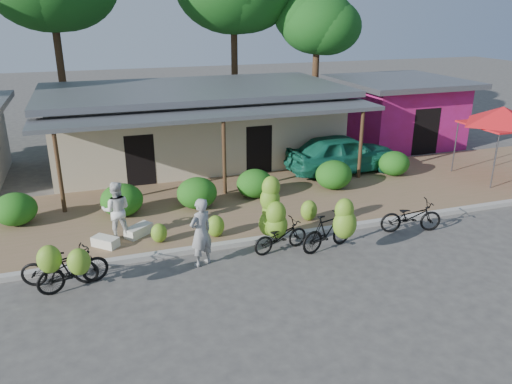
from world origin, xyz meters
The scene contains 26 objects.
ground centered at (0.00, 0.00, 0.00)m, with size 100.00×100.00×0.00m, color #43403E.
sidewalk centered at (0.00, 5.00, 0.06)m, with size 60.00×6.00×0.12m, color #886249.
curb centered at (0.00, 2.00, 0.07)m, with size 60.00×0.25×0.15m, color #A8A399.
shop_main centered at (0.00, 10.93, 1.72)m, with size 13.00×8.50×3.35m.
shop_pink centered at (10.50, 10.99, 1.67)m, with size 6.00×6.00×3.25m.
tree_near_right centered at (7.31, 14.61, 5.94)m, with size 4.24×4.05×7.53m.
hedge_0 centered at (-7.00, 5.45, 0.64)m, with size 1.33×1.20×1.04m, color #1A5E15.
hedge_1 centered at (-3.76, 5.16, 0.66)m, with size 1.38×1.24×1.08m, color #1A5E15.
hedge_2 centered at (-1.28, 5.01, 0.66)m, with size 1.37×1.24×1.07m, color #1A5E15.
hedge_3 centered at (0.92, 5.37, 0.64)m, with size 1.32×1.19×1.03m, color #1A5E15.
hedge_4 centered at (4.02, 5.26, 0.67)m, with size 1.40×1.26×1.09m, color #1A5E15.
hedge_5 centered at (7.11, 5.93, 0.62)m, with size 1.28×1.15×1.00m, color #1A5E15.
red_canopy centered at (10.84, 4.47, 2.61)m, with size 3.50×3.50×2.86m.
bike_far_left centered at (-5.62, 1.25, 0.57)m, with size 1.99×1.39×1.40m.
bike_left centered at (-5.25, 0.95, 0.60)m, with size 1.84×1.35×1.34m.
bike_center centered at (0.27, 1.54, 0.81)m, with size 1.81×1.27×2.10m.
bike_right centered at (1.69, 0.76, 0.74)m, with size 1.92×1.41×1.76m.
bike_far_right centered at (4.63, 1.22, 0.51)m, with size 2.03×1.08×1.01m.
loose_banana_a centered at (-2.92, 2.72, 0.41)m, with size 0.47×0.40×0.59m, color #78A629.
loose_banana_b centered at (-1.26, 2.57, 0.46)m, with size 0.54×0.46×0.67m, color #78A629.
loose_banana_c centered at (1.88, 2.79, 0.46)m, with size 0.55×0.46×0.68m, color #78A629.
sack_near centered at (-3.44, 3.40, 0.27)m, with size 0.85×0.40×0.30m, color silver.
sack_far centered at (-4.43, 2.95, 0.26)m, with size 0.75×0.38×0.28m, color silver.
vendor centered at (-2.00, 1.21, 0.96)m, with size 0.70×0.46×1.92m, color gray.
bystander centered at (-4.02, 3.44, 1.00)m, with size 0.85×0.66×1.75m, color silver.
teal_van centered at (5.31, 7.00, 0.93)m, with size 1.91×4.75×1.62m, color #16664E.
Camera 1 is at (-4.50, -10.69, 6.55)m, focal length 35.00 mm.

